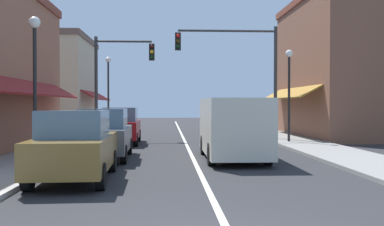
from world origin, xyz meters
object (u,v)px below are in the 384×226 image
traffic_signal_mast_arm (242,62)px  traffic_signal_left_corner (116,71)px  street_lamp_left_near (35,65)px  parked_car_nearest_left (75,146)px  van_in_lane (233,127)px  parked_car_third_left (121,126)px  street_lamp_left_far (108,82)px  parked_car_second_left (104,134)px  street_lamp_right_mid (289,80)px

traffic_signal_mast_arm → traffic_signal_left_corner: traffic_signal_mast_arm is taller
street_lamp_left_near → traffic_signal_left_corner: bearing=82.7°
parked_car_nearest_left → traffic_signal_left_corner: (-0.50, 13.08, 2.84)m
parked_car_nearest_left → van_in_lane: 6.12m
parked_car_third_left → street_lamp_left_far: (-1.64, 7.81, 2.50)m
parked_car_second_left → parked_car_third_left: (-0.03, 5.95, 0.00)m
van_in_lane → street_lamp_left_near: (-6.41, -1.21, 2.00)m
parked_car_nearest_left → parked_car_second_left: same height
traffic_signal_left_corner → van_in_lane: bearing=-60.6°
van_in_lane → traffic_signal_mast_arm: size_ratio=0.86×
parked_car_second_left → street_lamp_right_mid: (8.15, 5.60, 2.22)m
traffic_signal_mast_arm → street_lamp_left_far: 10.09m
street_lamp_left_near → street_lamp_right_mid: (10.06, 7.10, -0.05)m
traffic_signal_mast_arm → street_lamp_left_near: size_ratio=1.29×
street_lamp_right_mid → street_lamp_left_near: bearing=-144.8°
parked_car_second_left → parked_car_third_left: same height
parked_car_nearest_left → traffic_signal_mast_arm: size_ratio=0.69×
traffic_signal_left_corner → street_lamp_right_mid: traffic_signal_left_corner is taller
parked_car_second_left → street_lamp_left_far: (-1.67, 13.76, 2.50)m
parked_car_nearest_left → parked_car_third_left: bearing=88.0°
parked_car_nearest_left → street_lamp_right_mid: street_lamp_right_mid is taller
traffic_signal_left_corner → street_lamp_left_near: (-1.32, -10.24, -0.57)m
parked_car_nearest_left → street_lamp_left_far: size_ratio=0.82×
parked_car_second_left → traffic_signal_left_corner: (-0.60, 8.73, 2.84)m
parked_car_second_left → traffic_signal_mast_arm: 10.12m
traffic_signal_left_corner → street_lamp_left_near: bearing=-97.3°
traffic_signal_left_corner → street_lamp_left_far: traffic_signal_left_corner is taller
van_in_lane → traffic_signal_left_corner: bearing=119.8°
traffic_signal_mast_arm → traffic_signal_left_corner: size_ratio=1.07×
parked_car_second_left → van_in_lane: bearing=-5.2°
street_lamp_right_mid → street_lamp_left_far: size_ratio=0.91×
parked_car_second_left → traffic_signal_mast_arm: bearing=49.0°
van_in_lane → street_lamp_right_mid: 7.20m
parked_car_third_left → traffic_signal_mast_arm: (6.15, 1.43, 3.24)m
traffic_signal_mast_arm → street_lamp_right_mid: 2.89m
van_in_lane → street_lamp_right_mid: street_lamp_right_mid is taller
parked_car_second_left → street_lamp_left_near: 3.33m
parked_car_third_left → street_lamp_left_near: size_ratio=0.89×
traffic_signal_mast_arm → van_in_lane: bearing=-101.9°
van_in_lane → parked_car_nearest_left: bearing=-138.2°
parked_car_second_left → street_lamp_right_mid: street_lamp_right_mid is taller
parked_car_third_left → street_lamp_right_mid: bearing=-3.5°
street_lamp_left_far → traffic_signal_mast_arm: bearing=-39.3°
parked_car_nearest_left → parked_car_second_left: bearing=87.1°
parked_car_third_left → traffic_signal_left_corner: (-0.56, 2.78, 2.84)m
street_lamp_left_near → street_lamp_right_mid: street_lamp_left_near is taller
van_in_lane → parked_car_second_left: bearing=176.6°
parked_car_third_left → street_lamp_left_far: size_ratio=0.82×
van_in_lane → street_lamp_left_far: 15.51m
parked_car_nearest_left → street_lamp_left_near: (-1.82, 2.84, 2.27)m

